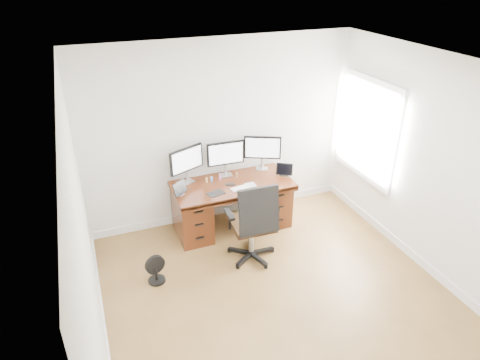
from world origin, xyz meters
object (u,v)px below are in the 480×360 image
object	(u,v)px
office_chair	(253,235)
keyboard	(240,188)
floor_fan	(156,270)
monitor_center	(226,155)
desk	(232,203)

from	to	relation	value
office_chair	keyboard	size ratio (longest dim) A/B	4.46
floor_fan	monitor_center	size ratio (longest dim) A/B	0.67
desk	keyboard	size ratio (longest dim) A/B	6.49
desk	office_chair	distance (m)	0.83
desk	keyboard	bearing A→B (deg)	-78.26
desk	office_chair	world-z (taller)	office_chair
office_chair	keyboard	world-z (taller)	office_chair
office_chair	floor_fan	size ratio (longest dim) A/B	3.16
keyboard	desk	bearing A→B (deg)	93.57
floor_fan	monitor_center	xyz separation A→B (m)	(1.31, 1.05, 0.91)
keyboard	monitor_center	bearing A→B (deg)	87.48
office_chair	monitor_center	size ratio (longest dim) A/B	2.12
desk	monitor_center	size ratio (longest dim) A/B	3.09
monitor_center	desk	bearing A→B (deg)	-87.71
floor_fan	keyboard	distance (m)	1.59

